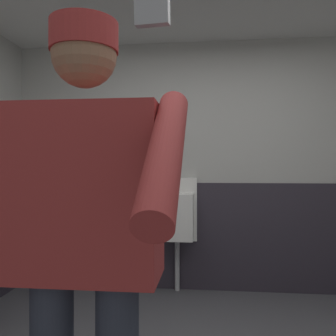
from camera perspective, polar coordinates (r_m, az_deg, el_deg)
wall_back at (r=3.73m, az=6.58°, el=0.44°), size 4.66×0.12×2.56m
wainscot_band_back at (r=3.72m, az=6.58°, el=-10.87°), size 4.06×0.03×1.10m
urinal_solo at (r=3.55m, az=1.37°, el=-7.64°), size 0.40×0.34×1.24m
person at (r=1.20m, az=-13.48°, el=-10.78°), size 0.71×0.60×1.72m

